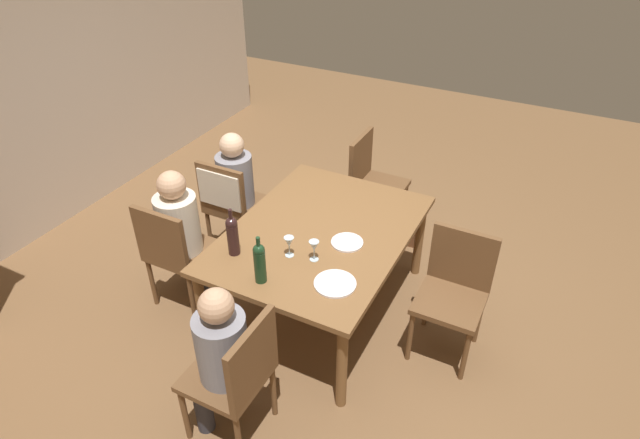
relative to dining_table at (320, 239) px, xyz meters
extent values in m
plane|color=brown|center=(0.00, 0.00, -0.65)|extent=(10.00, 10.00, 0.00)
cube|color=beige|center=(0.00, 2.80, 0.70)|extent=(6.40, 0.12, 2.70)
cube|color=brown|center=(0.00, 0.00, 0.05)|extent=(1.63, 1.20, 0.04)
cylinder|color=brown|center=(-0.74, -0.53, -0.31)|extent=(0.07, 0.07, 0.69)
cylinder|color=brown|center=(0.74, -0.53, -0.31)|extent=(0.07, 0.07, 0.69)
cylinder|color=brown|center=(-0.74, 0.53, -0.31)|extent=(0.07, 0.07, 0.69)
cylinder|color=brown|center=(0.74, 0.53, -0.31)|extent=(0.07, 0.07, 0.69)
cylinder|color=brown|center=(0.56, 1.17, -0.43)|extent=(0.04, 0.04, 0.44)
cylinder|color=brown|center=(0.56, 0.79, -0.43)|extent=(0.04, 0.04, 0.44)
cylinder|color=brown|center=(0.18, 1.17, -0.43)|extent=(0.04, 0.04, 0.44)
cylinder|color=brown|center=(0.18, 0.79, -0.43)|extent=(0.04, 0.04, 0.44)
cube|color=brown|center=(0.37, 0.98, -0.19)|extent=(0.44, 0.44, 0.04)
cube|color=brown|center=(0.17, 0.98, 0.05)|extent=(0.04, 0.44, 0.44)
cube|color=beige|center=(0.17, 0.98, 0.07)|extent=(0.07, 0.40, 0.31)
cylinder|color=brown|center=(-1.38, 0.19, -0.43)|extent=(0.04, 0.04, 0.44)
cylinder|color=brown|center=(-1.00, 0.19, -0.43)|extent=(0.04, 0.04, 0.44)
cylinder|color=brown|center=(-1.00, -0.19, -0.43)|extent=(0.04, 0.04, 0.44)
cube|color=brown|center=(-1.19, 0.00, -0.19)|extent=(0.44, 0.44, 0.04)
cube|color=brown|center=(-1.19, -0.20, 0.05)|extent=(0.44, 0.04, 0.44)
cylinder|color=brown|center=(-0.18, 1.17, -0.43)|extent=(0.04, 0.04, 0.44)
cylinder|color=brown|center=(-0.18, 0.79, -0.43)|extent=(0.04, 0.04, 0.44)
cylinder|color=brown|center=(-0.56, 1.17, -0.43)|extent=(0.04, 0.04, 0.44)
cylinder|color=brown|center=(-0.56, 0.79, -0.43)|extent=(0.04, 0.04, 0.44)
cube|color=brown|center=(-0.37, 0.98, -0.19)|extent=(0.44, 0.44, 0.04)
cube|color=brown|center=(-0.57, 0.98, 0.05)|extent=(0.04, 0.44, 0.44)
cylinder|color=brown|center=(-0.19, -1.17, -0.43)|extent=(0.04, 0.04, 0.44)
cylinder|color=brown|center=(-0.19, -0.79, -0.43)|extent=(0.04, 0.04, 0.44)
cylinder|color=brown|center=(0.19, -1.17, -0.43)|extent=(0.04, 0.04, 0.44)
cylinder|color=brown|center=(0.19, -0.79, -0.43)|extent=(0.04, 0.04, 0.44)
cube|color=brown|center=(0.00, -0.98, -0.19)|extent=(0.44, 0.44, 0.04)
cube|color=brown|center=(0.20, -0.98, 0.05)|extent=(0.04, 0.44, 0.44)
cylinder|color=brown|center=(1.38, -0.19, -0.43)|extent=(0.04, 0.04, 0.44)
cylinder|color=brown|center=(1.00, -0.19, -0.43)|extent=(0.04, 0.04, 0.44)
cylinder|color=brown|center=(1.38, 0.19, -0.43)|extent=(0.04, 0.04, 0.44)
cylinder|color=brown|center=(1.00, 0.19, -0.43)|extent=(0.04, 0.04, 0.44)
cube|color=brown|center=(1.19, 0.00, -0.19)|extent=(0.44, 0.44, 0.04)
cube|color=brown|center=(1.19, 0.20, 0.05)|extent=(0.44, 0.04, 0.44)
cylinder|color=#33333D|center=(0.51, 1.07, -0.42)|extent=(0.11, 0.11, 0.46)
cylinder|color=#33333D|center=(0.51, 0.89, -0.42)|extent=(0.11, 0.11, 0.46)
cylinder|color=gray|center=(0.37, 0.98, 0.04)|extent=(0.30, 0.30, 0.46)
sphere|color=beige|center=(0.37, 0.98, 0.37)|extent=(0.20, 0.20, 0.20)
cylinder|color=#33333D|center=(-1.28, 0.14, -0.42)|extent=(0.11, 0.11, 0.46)
cylinder|color=#33333D|center=(-1.10, 0.14, -0.42)|extent=(0.11, 0.11, 0.46)
cylinder|color=gray|center=(-1.19, 0.00, 0.03)|extent=(0.29, 0.29, 0.45)
sphere|color=tan|center=(-1.19, 0.00, 0.35)|extent=(0.20, 0.20, 0.20)
cylinder|color=#33333D|center=(-0.22, 1.07, -0.42)|extent=(0.11, 0.11, 0.46)
cylinder|color=#33333D|center=(-0.22, 0.89, -0.42)|extent=(0.11, 0.11, 0.46)
cylinder|color=beige|center=(-0.37, 0.98, 0.04)|extent=(0.31, 0.31, 0.47)
sphere|color=tan|center=(-0.37, 0.98, 0.38)|extent=(0.21, 0.21, 0.21)
cylinder|color=black|center=(-0.49, 0.40, 0.19)|extent=(0.08, 0.08, 0.23)
sphere|color=black|center=(-0.49, 0.40, 0.32)|extent=(0.08, 0.08, 0.08)
cylinder|color=black|center=(-0.49, 0.40, 0.38)|extent=(0.03, 0.03, 0.09)
cylinder|color=#19381E|center=(-0.65, 0.09, 0.19)|extent=(0.08, 0.08, 0.23)
sphere|color=#19381E|center=(-0.65, 0.09, 0.32)|extent=(0.08, 0.08, 0.08)
cylinder|color=#19381E|center=(-0.65, 0.09, 0.37)|extent=(0.03, 0.03, 0.08)
cylinder|color=silver|center=(-0.31, -0.11, 0.08)|extent=(0.06, 0.06, 0.00)
cylinder|color=silver|center=(-0.31, -0.11, 0.11)|extent=(0.01, 0.01, 0.07)
cone|color=silver|center=(-0.31, -0.11, 0.19)|extent=(0.07, 0.07, 0.07)
cylinder|color=silver|center=(-0.34, 0.05, 0.08)|extent=(0.06, 0.06, 0.00)
cylinder|color=silver|center=(-0.34, 0.05, 0.11)|extent=(0.01, 0.01, 0.07)
cone|color=silver|center=(-0.34, 0.05, 0.19)|extent=(0.07, 0.07, 0.07)
cylinder|color=white|center=(-0.04, -0.23, 0.08)|extent=(0.22, 0.22, 0.01)
cylinder|color=white|center=(-0.47, -0.34, 0.08)|extent=(0.27, 0.27, 0.01)
cube|color=brown|center=(1.19, -0.35, -0.54)|extent=(0.29, 0.14, 0.22)
camera|label=1|loc=(-2.79, -1.42, 2.31)|focal=30.36mm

